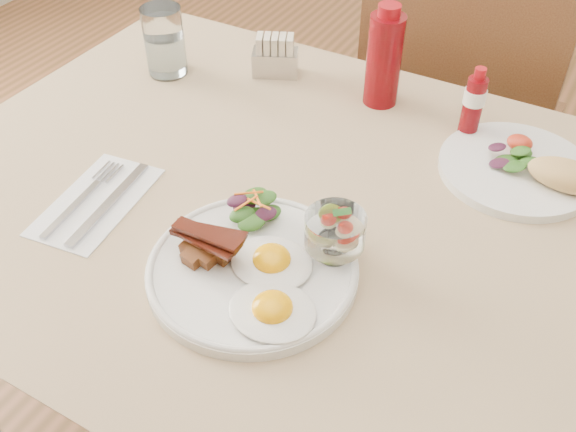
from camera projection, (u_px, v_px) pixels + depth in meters
name	position (u px, v px, depth m)	size (l,w,h in m)	color
table	(334.00, 257.00, 1.00)	(1.33, 0.88, 0.75)	brown
chair_far	(455.00, 122.00, 1.52)	(0.42, 0.42, 0.93)	brown
main_plate	(253.00, 270.00, 0.85)	(0.28, 0.28, 0.02)	white
fried_eggs	(272.00, 284.00, 0.81)	(0.18, 0.20, 0.03)	silver
bacon_potato_pile	(205.00, 245.00, 0.84)	(0.11, 0.07, 0.05)	brown
side_salad	(254.00, 210.00, 0.90)	(0.08, 0.07, 0.04)	#265115
fruit_cup	(335.00, 231.00, 0.83)	(0.08, 0.08, 0.08)	white
second_plate	(528.00, 169.00, 0.99)	(0.26, 0.24, 0.06)	white
ketchup_bottle	(384.00, 59.00, 1.11)	(0.08, 0.08, 0.18)	#63050A
hot_sauce_bottle	(473.00, 105.00, 1.05)	(0.04, 0.04, 0.13)	#63050A
sugar_caddy	(275.00, 58.00, 1.22)	(0.10, 0.08, 0.08)	#B3B3B7
water_glass	(165.00, 45.00, 1.21)	(0.08, 0.08, 0.13)	white
napkin_cutlery	(97.00, 201.00, 0.96)	(0.14, 0.22, 0.01)	white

